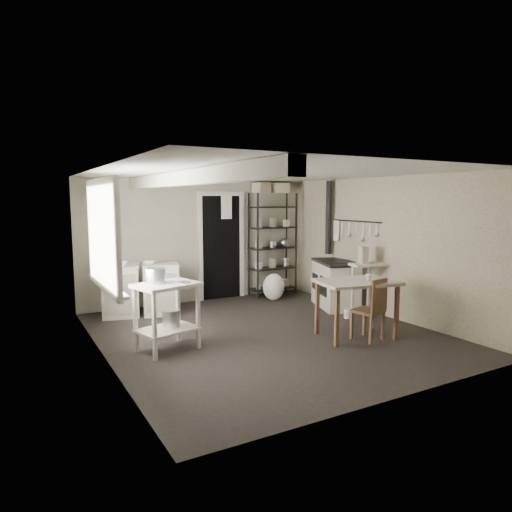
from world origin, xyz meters
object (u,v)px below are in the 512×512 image
stockpot (156,279)px  base_cabinets (141,288)px  stove (335,283)px  chair (368,305)px  shelf_rack (273,248)px  flour_sack (274,288)px  work_table (356,311)px  prep_table (167,320)px

stockpot → base_cabinets: 2.01m
stove → chair: size_ratio=1.22×
shelf_rack → flour_sack: size_ratio=4.00×
base_cabinets → work_table: base_cabinets is taller
chair → flour_sack: (0.17, 2.75, -0.24)m
work_table → flour_sack: bearing=85.0°
stockpot → stove: (3.52, 0.76, -0.50)m
stove → flour_sack: bearing=142.5°
base_cabinets → chair: (2.36, -2.89, 0.02)m
prep_table → base_cabinets: base_cabinets is taller
prep_table → base_cabinets: size_ratio=0.67×
shelf_rack → chair: bearing=-100.9°
prep_table → shelf_rack: (3.00, 2.32, 0.55)m
stove → chair: (-0.84, -1.73, 0.05)m
stockpot → flour_sack: stockpot is taller
shelf_rack → flour_sack: bearing=-122.3°
base_cabinets → shelf_rack: bearing=22.1°
stockpot → shelf_rack: size_ratio=0.13×
chair → stove: bearing=50.1°
prep_table → shelf_rack: bearing=37.8°
prep_table → base_cabinets: 1.99m
stockpot → shelf_rack: 3.86m
chair → stockpot: bearing=146.2°
prep_table → flour_sack: prep_table is taller
flour_sack → prep_table: bearing=-146.1°
stockpot → flour_sack: bearing=32.0°
stockpot → base_cabinets: size_ratio=0.21×
shelf_rack → stockpot: bearing=-147.2°
stove → base_cabinets: bearing=179.1°
flour_sack → stockpot: bearing=-148.0°
shelf_rack → stove: (0.41, -1.51, -0.51)m
flour_sack → base_cabinets: bearing=176.8°
work_table → flour_sack: size_ratio=2.07×
stockpot → chair: 2.89m
base_cabinets → stockpot: bearing=-84.5°
work_table → chair: chair is taller
prep_table → work_table: size_ratio=0.82×
stockpot → work_table: size_ratio=0.25×
base_cabinets → flour_sack: base_cabinets is taller
shelf_rack → base_cabinets: bearing=-176.2°
flour_sack → work_table: bearing=-95.0°
base_cabinets → prep_table: bearing=-80.8°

